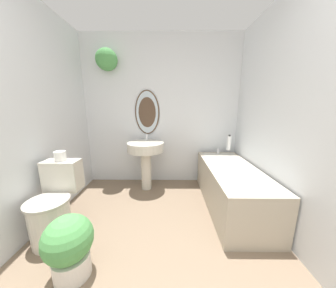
# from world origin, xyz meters

# --- Properties ---
(wall_back) EXTENTS (2.62, 0.32, 2.40)m
(wall_back) POSITION_xyz_m (-0.07, 2.68, 1.26)
(wall_back) COLOR silver
(wall_back) RESTS_ON ground_plane
(wall_left) EXTENTS (0.06, 2.79, 2.40)m
(wall_left) POSITION_xyz_m (-1.28, 1.33, 1.20)
(wall_left) COLOR silver
(wall_left) RESTS_ON ground_plane
(wall_right) EXTENTS (0.06, 2.79, 2.40)m
(wall_right) POSITION_xyz_m (1.28, 1.33, 1.20)
(wall_right) COLOR silver
(wall_right) RESTS_ON ground_plane
(toilet) EXTENTS (0.38, 0.55, 0.74)m
(toilet) POSITION_xyz_m (-1.00, 1.32, 0.32)
(toilet) COLOR beige
(toilet) RESTS_ON ground_plane
(pedestal_sink) EXTENTS (0.56, 0.56, 0.86)m
(pedestal_sink) POSITION_xyz_m (-0.23, 2.35, 0.59)
(pedestal_sink) COLOR beige
(pedestal_sink) RESTS_ON ground_plane
(bathtub) EXTENTS (0.61, 1.49, 0.62)m
(bathtub) POSITION_xyz_m (0.93, 1.87, 0.28)
(bathtub) COLOR #B2A893
(bathtub) RESTS_ON ground_plane
(shampoo_bottle) EXTENTS (0.06, 0.06, 0.24)m
(shampoo_bottle) POSITION_xyz_m (1.08, 2.46, 0.73)
(shampoo_bottle) COLOR white
(shampoo_bottle) RESTS_ON bathtub
(potted_plant) EXTENTS (0.35, 0.35, 0.51)m
(potted_plant) POSITION_xyz_m (-0.62, 0.91, 0.28)
(potted_plant) COLOR silver
(potted_plant) RESTS_ON ground_plane
(toilet_paper_roll) EXTENTS (0.11, 0.11, 0.10)m
(toilet_paper_roll) POSITION_xyz_m (-1.00, 1.51, 0.79)
(toilet_paper_roll) COLOR white
(toilet_paper_roll) RESTS_ON toilet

